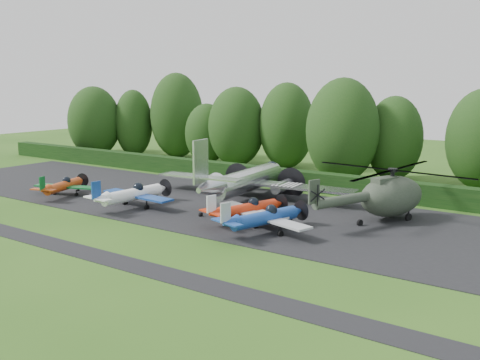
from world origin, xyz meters
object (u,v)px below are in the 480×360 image
Objects in this scene: light_plane_blue at (265,218)px; helicopter at (391,193)px; transport_plane at (245,181)px; light_plane_red at (64,186)px; light_plane_white at (133,194)px; light_plane_orange at (248,209)px.

light_plane_blue is 0.51× the size of helicopter.
helicopter is (14.11, 0.30, 0.41)m from transport_plane.
light_plane_red is 31.07m from helicopter.
transport_plane is 2.52× the size of light_plane_white.
light_plane_white is at bearing 170.05° from light_plane_orange.
light_plane_blue is (14.04, -0.25, -0.06)m from light_plane_white.
helicopter reaches higher than light_plane_white.
light_plane_blue is (7.78, -8.79, -0.67)m from transport_plane.
helicopter is at bearing 19.48° from light_plane_white.
transport_plane reaches higher than light_plane_red.
light_plane_white is 22.24m from helicopter.
light_plane_blue is at bearing -43.19° from transport_plane.
light_plane_white is 0.54× the size of helicopter.
light_plane_blue reaches higher than light_plane_red.
transport_plane is at bearing 108.34° from light_plane_orange.
light_plane_white is (9.29, 0.29, 0.20)m from light_plane_red.
transport_plane is 1.35× the size of helicopter.
light_plane_red is at bearing 175.62° from helicopter.
light_plane_white is at bearing 20.32° from light_plane_red.
light_plane_orange is 0.96× the size of light_plane_blue.
light_plane_orange is (5.08, -7.05, -0.72)m from transport_plane.
transport_plane is 2.65× the size of light_plane_blue.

